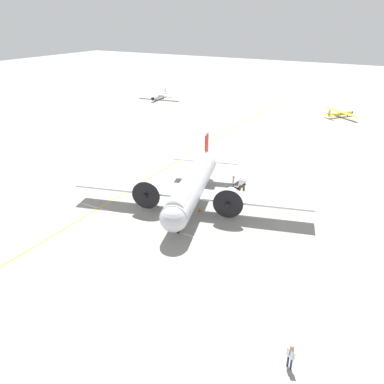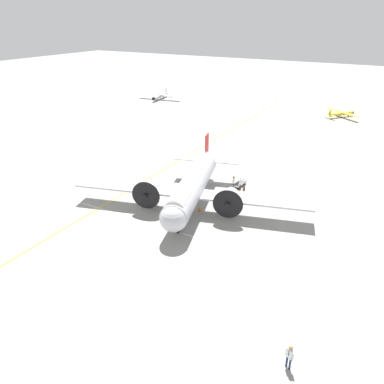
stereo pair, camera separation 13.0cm
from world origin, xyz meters
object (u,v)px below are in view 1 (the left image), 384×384
Objects in this scene: passenger_boarding at (233,181)px; suitcase_near_door at (244,188)px; suitcase_upright_spare at (240,187)px; light_aircraft_taxiing at (341,113)px; crew_foreground at (291,354)px; traffic_cone at (199,209)px; light_aircraft_distant at (159,96)px; airliner_main at (191,187)px; baggage_cart at (239,184)px.

suitcase_near_door is at bearing 92.62° from passenger_boarding.
light_aircraft_taxiing is (43.83, -4.53, 0.48)m from suitcase_upright_spare.
crew_foreground is 20.70m from traffic_cone.
light_aircraft_taxiing reaches higher than traffic_cone.
light_aircraft_distant is 21.66× the size of traffic_cone.
traffic_cone is at bearing -25.86° from passenger_boarding.
crew_foreground is 3.05× the size of suitcase_near_door.
traffic_cone is (-7.10, 0.92, -0.85)m from passenger_boarding.
airliner_main is 7.32m from passenger_boarding.
crew_foreground is 3.00× the size of suitcase_upright_spare.
light_aircraft_taxiing is (42.91, -5.04, 0.49)m from baggage_cart.
passenger_boarding is 1.54m from suitcase_near_door.
suitcase_near_door is 0.08× the size of light_aircraft_taxiing.
airliner_main is 8.36m from suitcase_near_door.
passenger_boarding reaches higher than suitcase_upright_spare.
crew_foreground is 1.03× the size of passenger_boarding.
airliner_main is at bearing -16.86° from crew_foreground.
light_aircraft_distant is 1.49× the size of light_aircraft_taxiing.
baggage_cart is at bearing 28.57° from suitcase_upright_spare.
light_aircraft_distant is (47.60, 36.05, -1.73)m from airliner_main.
airliner_main is 59.73m from light_aircraft_distant.
crew_foreground reaches higher than suitcase_upright_spare.
crew_foreground reaches higher than baggage_cart.
baggage_cart is (23.33, 13.05, -0.84)m from crew_foreground.
baggage_cart is 4.46× the size of traffic_cone.
airliner_main is at bearing -35.48° from passenger_boarding.
suitcase_near_door is 7.87m from traffic_cone.
crew_foreground is 0.16× the size of light_aircraft_distant.
light_aircraft_taxiing reaches higher than baggage_cart.
suitcase_near_door is (7.32, -3.32, -2.31)m from airliner_main.
airliner_main is at bearing 155.58° from suitcase_near_door.
baggage_cart is at bearing -8.05° from traffic_cone.
passenger_boarding is at bearing -148.51° from light_aircraft_taxiing.
light_aircraft_distant reaches higher than crew_foreground.
suitcase_near_door is 0.50m from suitcase_upright_spare.
suitcase_upright_spare is at bearing 110.63° from suitcase_near_door.
crew_foreground is at bearing 35.67° from baggage_cart.
traffic_cone is (-51.23, 6.21, -0.52)m from light_aircraft_taxiing.
suitcase_near_door is at bearing 35.87° from light_aircraft_distant.
traffic_cone is at bearing -18.65° from crew_foreground.
baggage_cart is at bearing -148.37° from light_aircraft_taxiing.
baggage_cart is at bearing 35.69° from light_aircraft_distant.
passenger_boarding is 0.16× the size of light_aircraft_distant.
baggage_cart is (0.93, 0.50, -0.01)m from suitcase_upright_spare.
light_aircraft_taxiing reaches higher than suitcase_upright_spare.
light_aircraft_taxiing is (66.24, 8.02, -0.36)m from crew_foreground.
light_aircraft_distant is (62.86, 51.45, -0.26)m from crew_foreground.
suitcase_upright_spare is 0.05× the size of light_aircraft_distant.
traffic_cone is (-8.32, 1.18, -0.04)m from baggage_cart.
suitcase_near_door is 0.05× the size of light_aircraft_distant.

